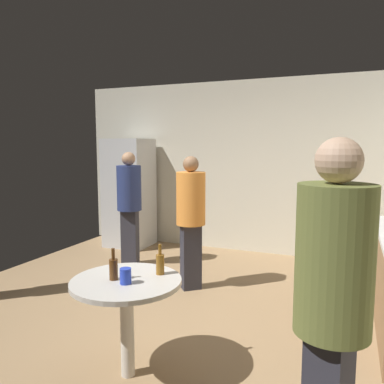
{
  "coord_description": "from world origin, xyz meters",
  "views": [
    {
      "loc": [
        1.7,
        -3.32,
        1.69
      ],
      "look_at": [
        0.27,
        0.13,
        1.24
      ],
      "focal_mm": 35.97,
      "sensor_mm": 36.0,
      "label": 1
    }
  ],
  "objects_px": {
    "refrigerator": "(129,193)",
    "person_in_orange_shirt": "(191,213)",
    "foreground_table": "(126,293)",
    "person_in_navy_shirt": "(129,200)",
    "plastic_cup_blue": "(126,276)",
    "beer_bottle_brown": "(114,268)",
    "beer_bottle_amber": "(160,263)",
    "person_in_olive_shirt": "(333,298)"
  },
  "relations": [
    {
      "from": "refrigerator",
      "to": "person_in_orange_shirt",
      "type": "height_order",
      "value": "refrigerator"
    },
    {
      "from": "refrigerator",
      "to": "foreground_table",
      "type": "bearing_deg",
      "value": -58.62
    },
    {
      "from": "foreground_table",
      "to": "person_in_navy_shirt",
      "type": "bearing_deg",
      "value": 121.17
    },
    {
      "from": "refrigerator",
      "to": "plastic_cup_blue",
      "type": "bearing_deg",
      "value": -58.66
    },
    {
      "from": "foreground_table",
      "to": "beer_bottle_brown",
      "type": "distance_m",
      "value": 0.21
    },
    {
      "from": "beer_bottle_amber",
      "to": "refrigerator",
      "type": "bearing_deg",
      "value": 125.23
    },
    {
      "from": "foreground_table",
      "to": "plastic_cup_blue",
      "type": "xyz_separation_m",
      "value": [
        0.04,
        -0.07,
        0.16
      ]
    },
    {
      "from": "refrigerator",
      "to": "person_in_orange_shirt",
      "type": "xyz_separation_m",
      "value": [
        1.73,
        -1.45,
        0.02
      ]
    },
    {
      "from": "refrigerator",
      "to": "beer_bottle_amber",
      "type": "relative_size",
      "value": 7.83
    },
    {
      "from": "beer_bottle_brown",
      "to": "person_in_navy_shirt",
      "type": "bearing_deg",
      "value": 119.28
    },
    {
      "from": "refrigerator",
      "to": "person_in_orange_shirt",
      "type": "relative_size",
      "value": 1.15
    },
    {
      "from": "beer_bottle_amber",
      "to": "beer_bottle_brown",
      "type": "distance_m",
      "value": 0.35
    },
    {
      "from": "foreground_table",
      "to": "person_in_navy_shirt",
      "type": "xyz_separation_m",
      "value": [
        -1.39,
        2.29,
        0.3
      ]
    },
    {
      "from": "person_in_orange_shirt",
      "to": "person_in_olive_shirt",
      "type": "distance_m",
      "value": 2.84
    },
    {
      "from": "person_in_orange_shirt",
      "to": "refrigerator",
      "type": "bearing_deg",
      "value": -170.12
    },
    {
      "from": "refrigerator",
      "to": "foreground_table",
      "type": "height_order",
      "value": "refrigerator"
    },
    {
      "from": "foreground_table",
      "to": "person_in_orange_shirt",
      "type": "height_order",
      "value": "person_in_orange_shirt"
    },
    {
      "from": "beer_bottle_amber",
      "to": "foreground_table",
      "type": "bearing_deg",
      "value": -131.58
    },
    {
      "from": "plastic_cup_blue",
      "to": "person_in_orange_shirt",
      "type": "xyz_separation_m",
      "value": [
        -0.28,
        1.86,
        0.13
      ]
    },
    {
      "from": "person_in_olive_shirt",
      "to": "beer_bottle_brown",
      "type": "bearing_deg",
      "value": 0.04
    },
    {
      "from": "person_in_navy_shirt",
      "to": "person_in_orange_shirt",
      "type": "height_order",
      "value": "person_in_navy_shirt"
    },
    {
      "from": "person_in_orange_shirt",
      "to": "person_in_olive_shirt",
      "type": "bearing_deg",
      "value": -4.61
    },
    {
      "from": "beer_bottle_amber",
      "to": "beer_bottle_brown",
      "type": "height_order",
      "value": "same"
    },
    {
      "from": "refrigerator",
      "to": "plastic_cup_blue",
      "type": "relative_size",
      "value": 16.36
    },
    {
      "from": "foreground_table",
      "to": "person_in_orange_shirt",
      "type": "bearing_deg",
      "value": 97.68
    },
    {
      "from": "foreground_table",
      "to": "person_in_navy_shirt",
      "type": "height_order",
      "value": "person_in_navy_shirt"
    },
    {
      "from": "person_in_orange_shirt",
      "to": "beer_bottle_amber",
      "type": "bearing_deg",
      "value": -25.61
    },
    {
      "from": "refrigerator",
      "to": "person_in_olive_shirt",
      "type": "distance_m",
      "value": 5.06
    },
    {
      "from": "beer_bottle_brown",
      "to": "person_in_orange_shirt",
      "type": "xyz_separation_m",
      "value": [
        -0.16,
        1.83,
        0.1
      ]
    },
    {
      "from": "plastic_cup_blue",
      "to": "beer_bottle_amber",
      "type": "bearing_deg",
      "value": 64.12
    },
    {
      "from": "refrigerator",
      "to": "beer_bottle_amber",
      "type": "bearing_deg",
      "value": -54.77
    },
    {
      "from": "beer_bottle_brown",
      "to": "foreground_table",
      "type": "bearing_deg",
      "value": 24.72
    },
    {
      "from": "foreground_table",
      "to": "beer_bottle_amber",
      "type": "relative_size",
      "value": 3.48
    },
    {
      "from": "foreground_table",
      "to": "beer_bottle_brown",
      "type": "bearing_deg",
      "value": -155.28
    },
    {
      "from": "plastic_cup_blue",
      "to": "person_in_navy_shirt",
      "type": "height_order",
      "value": "person_in_navy_shirt"
    },
    {
      "from": "foreground_table",
      "to": "beer_bottle_amber",
      "type": "bearing_deg",
      "value": 48.42
    },
    {
      "from": "foreground_table",
      "to": "beer_bottle_amber",
      "type": "height_order",
      "value": "beer_bottle_amber"
    },
    {
      "from": "beer_bottle_brown",
      "to": "person_in_navy_shirt",
      "type": "height_order",
      "value": "person_in_navy_shirt"
    },
    {
      "from": "beer_bottle_amber",
      "to": "person_in_orange_shirt",
      "type": "bearing_deg",
      "value": 104.61
    },
    {
      "from": "plastic_cup_blue",
      "to": "person_in_navy_shirt",
      "type": "xyz_separation_m",
      "value": [
        -1.43,
        2.37,
        0.14
      ]
    },
    {
      "from": "foreground_table",
      "to": "beer_bottle_amber",
      "type": "xyz_separation_m",
      "value": [
        0.17,
        0.2,
        0.19
      ]
    },
    {
      "from": "plastic_cup_blue",
      "to": "person_in_orange_shirt",
      "type": "bearing_deg",
      "value": 98.67
    }
  ]
}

